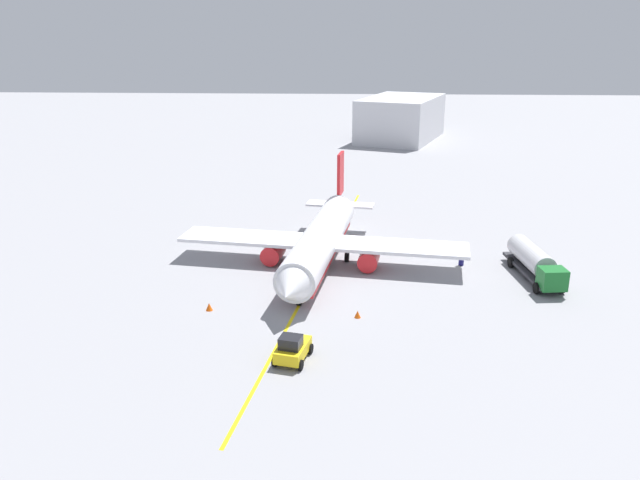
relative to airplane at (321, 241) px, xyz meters
name	(u,v)px	position (x,y,z in m)	size (l,w,h in m)	color
ground_plane	(320,267)	(0.47, -0.06, -2.74)	(400.00, 400.00, 0.00)	#939399
airplane	(321,241)	(0.00, 0.00, 0.00)	(31.76, 31.33, 9.84)	white
fuel_tanker	(534,262)	(2.50, 21.81, -1.00)	(11.18, 3.80, 3.15)	#2D2D33
pushback_tug	(292,349)	(20.61, -1.11, -1.73)	(3.95, 2.99, 2.20)	yellow
refueling_worker	(461,258)	(-0.69, 15.07, -1.91)	(0.62, 0.62, 1.71)	navy
safety_cone_nose	(209,307)	(12.01, -9.45, -2.39)	(0.63, 0.63, 0.70)	#F2590F
safety_cone_wingtip	(358,314)	(12.82, 3.88, -2.42)	(0.58, 0.58, 0.64)	#F2590F
distant_hangar	(401,118)	(-84.69, 14.45, 2.13)	(29.73, 22.83, 9.75)	silver
taxi_line_marking	(320,267)	(0.47, -0.06, -2.73)	(62.83, 0.30, 0.01)	yellow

